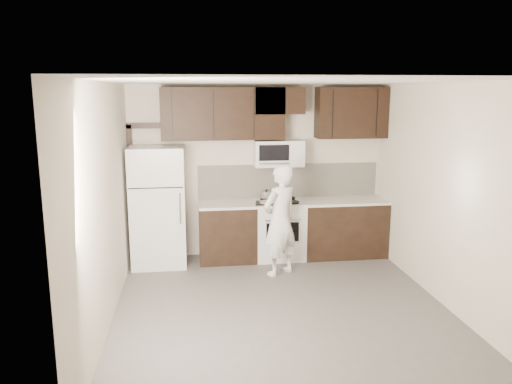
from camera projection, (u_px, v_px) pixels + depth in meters
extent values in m
plane|color=#555350|center=(283.00, 311.00, 6.01)|extent=(4.50, 4.50, 0.00)
plane|color=beige|center=(258.00, 171.00, 7.92)|extent=(4.00, 0.00, 4.00)
plane|color=white|center=(285.00, 81.00, 5.47)|extent=(4.50, 4.50, 0.00)
cube|color=black|center=(227.00, 233.00, 7.74)|extent=(0.87, 0.62, 0.87)
cube|color=black|center=(343.00, 228.00, 7.98)|extent=(1.32, 0.62, 0.87)
cube|color=white|center=(227.00, 204.00, 7.65)|extent=(0.87, 0.64, 0.04)
cube|color=white|center=(344.00, 201.00, 7.88)|extent=(1.32, 0.64, 0.04)
cube|color=silver|center=(279.00, 230.00, 7.84)|extent=(0.76, 0.62, 0.89)
cube|color=silver|center=(279.00, 202.00, 7.75)|extent=(0.76, 0.62, 0.02)
cube|color=black|center=(283.00, 232.00, 7.53)|extent=(0.50, 0.01, 0.30)
cylinder|color=silver|center=(283.00, 220.00, 7.46)|extent=(0.55, 0.02, 0.02)
cylinder|color=black|center=(269.00, 203.00, 7.57)|extent=(0.20, 0.20, 0.03)
cylinder|color=black|center=(293.00, 202.00, 7.62)|extent=(0.20, 0.20, 0.03)
cylinder|color=black|center=(266.00, 199.00, 7.87)|extent=(0.20, 0.20, 0.03)
cylinder|color=black|center=(289.00, 198.00, 7.91)|extent=(0.20, 0.20, 0.03)
cube|color=beige|center=(288.00, 181.00, 8.01)|extent=(2.90, 0.02, 0.54)
cube|color=black|center=(223.00, 114.00, 7.50)|extent=(1.85, 0.35, 0.78)
cube|color=black|center=(351.00, 113.00, 7.76)|extent=(1.10, 0.35, 0.78)
cube|color=black|center=(279.00, 101.00, 7.57)|extent=(0.76, 0.35, 0.40)
cube|color=silver|center=(278.00, 153.00, 7.72)|extent=(0.76, 0.38, 0.40)
cube|color=black|center=(274.00, 153.00, 7.51)|extent=(0.46, 0.01, 0.24)
cube|color=silver|center=(298.00, 152.00, 7.55)|extent=(0.18, 0.01, 0.24)
cylinder|color=silver|center=(274.00, 164.00, 7.51)|extent=(0.46, 0.02, 0.02)
cube|color=silver|center=(158.00, 206.00, 7.46)|extent=(0.80, 0.72, 1.80)
cube|color=black|center=(156.00, 188.00, 7.04)|extent=(0.77, 0.01, 0.02)
cylinder|color=silver|center=(180.00, 208.00, 7.12)|extent=(0.03, 0.03, 0.45)
cube|color=black|center=(132.00, 193.00, 7.69)|extent=(0.08, 0.08, 2.10)
cube|color=black|center=(143.00, 126.00, 7.51)|extent=(0.50, 0.08, 0.08)
cylinder|color=silver|center=(266.00, 195.00, 7.86)|extent=(0.18, 0.18, 0.14)
sphere|color=black|center=(266.00, 190.00, 7.84)|extent=(0.04, 0.04, 0.04)
cylinder|color=black|center=(275.00, 194.00, 7.83)|extent=(0.17, 0.06, 0.02)
cube|color=black|center=(268.00, 203.00, 7.59)|extent=(0.40, 0.32, 0.02)
cylinder|color=#D1B88C|center=(268.00, 202.00, 7.58)|extent=(0.28, 0.28, 0.02)
imported|color=white|center=(280.00, 220.00, 7.05)|extent=(0.70, 0.65, 1.60)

